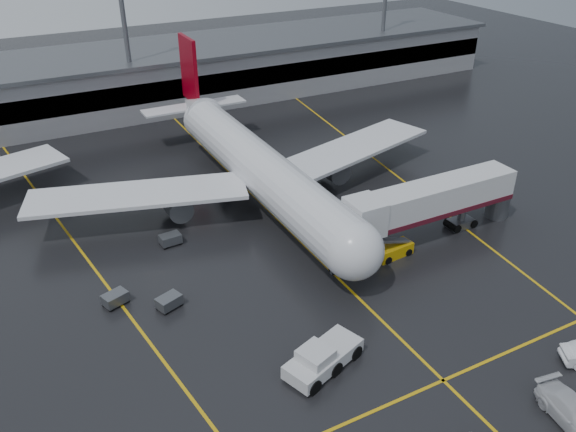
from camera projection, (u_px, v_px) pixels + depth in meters
ground at (296, 237)px, 58.39m from camera, size 220.00×220.00×0.00m
apron_line_centre at (296, 237)px, 58.38m from camera, size 0.25×90.00×0.02m
apron_line_stop at (443, 380)px, 41.41m from camera, size 60.00×0.25×0.02m
apron_line_left at (73, 240)px, 58.01m from camera, size 9.99×69.35×0.02m
apron_line_right at (384, 166)px, 73.38m from camera, size 7.57×69.64×0.02m
terminal at (155, 76)px, 93.24m from camera, size 122.00×19.00×8.60m
light_mast_mid at (124, 20)px, 81.65m from camera, size 3.00×1.20×25.45m
main_airliner at (255, 164)px, 63.80m from camera, size 48.80×45.60×14.10m
jet_bridge at (433, 202)px, 56.63m from camera, size 19.90×3.40×6.05m
pushback_tractor at (322, 359)px, 42.06m from camera, size 6.82×4.51×2.26m
belt_loader at (393, 250)px, 55.23m from camera, size 3.95×2.09×2.42m
service_van_b at (575, 415)px, 37.67m from camera, size 3.24×6.13×1.69m
baggage_cart_a at (169, 301)px, 48.33m from camera, size 2.32×1.91×1.12m
baggage_cart_b at (115, 298)px, 48.71m from camera, size 2.32×1.90×1.12m
baggage_cart_c at (170, 239)px, 56.94m from camera, size 2.10×1.46×1.12m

